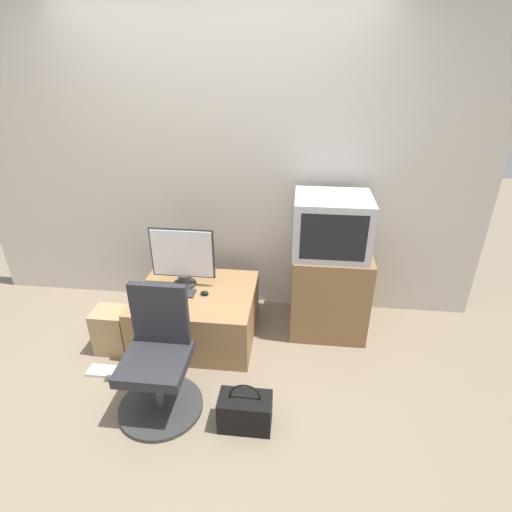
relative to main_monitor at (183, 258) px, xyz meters
name	(u,v)px	position (x,y,z in m)	size (l,w,h in m)	color
ground_plane	(192,402)	(0.24, -0.81, -0.68)	(12.00, 12.00, 0.00)	#7F705B
wall_back	(221,163)	(0.24, 0.52, 0.62)	(4.40, 0.05, 2.60)	beige
desk	(197,314)	(0.11, -0.10, -0.46)	(0.92, 0.78, 0.43)	#937047
side_stand	(329,289)	(1.17, 0.17, -0.32)	(0.61, 0.58, 0.72)	olive
main_monitor	(183,258)	(0.00, 0.00, 0.00)	(0.51, 0.18, 0.49)	#2D2D2D
keyboard	(176,293)	(-0.03, -0.14, -0.24)	(0.30, 0.12, 0.01)	#2D2D2D
mouse	(205,293)	(0.19, -0.14, -0.23)	(0.06, 0.04, 0.03)	black
crt_tv	(332,225)	(1.14, 0.15, 0.27)	(0.57, 0.49, 0.45)	#B7B7BC
office_chair	(158,365)	(0.05, -0.83, -0.34)	(0.55, 0.55, 0.85)	#333333
cardboard_box_lower	(112,330)	(-0.51, -0.33, -0.50)	(0.25, 0.22, 0.36)	#A3845B
handbag	(245,411)	(0.62, -0.95, -0.56)	(0.33, 0.19, 0.34)	black
book	(103,371)	(-0.49, -0.60, -0.66)	(0.22, 0.12, 0.02)	beige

